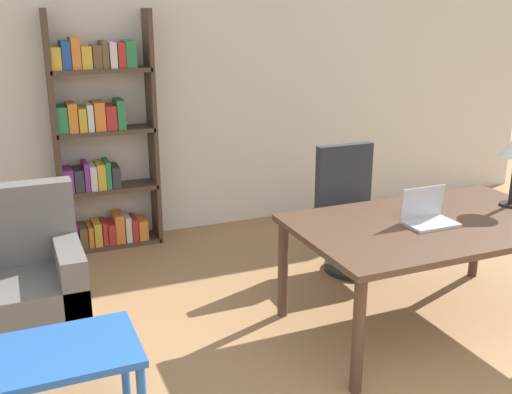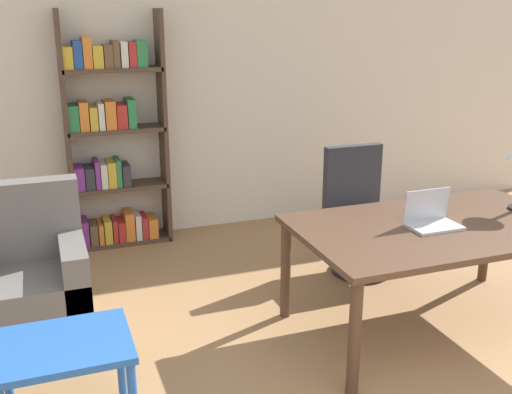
{
  "view_description": "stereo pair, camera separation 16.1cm",
  "coord_description": "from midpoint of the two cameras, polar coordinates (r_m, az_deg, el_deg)",
  "views": [
    {
      "loc": [
        -1.6,
        -0.87,
        2.04
      ],
      "look_at": [
        -0.29,
        2.25,
        0.99
      ],
      "focal_mm": 42.0,
      "sensor_mm": 36.0,
      "label": 1
    },
    {
      "loc": [
        -1.45,
        -0.93,
        2.04
      ],
      "look_at": [
        -0.29,
        2.25,
        0.99
      ],
      "focal_mm": 42.0,
      "sensor_mm": 36.0,
      "label": 2
    }
  ],
  "objects": [
    {
      "name": "bookshelf",
      "position": [
        5.4,
        -15.44,
        4.78
      ],
      "size": [
        0.86,
        0.28,
        2.07
      ],
      "color": "#4C3828",
      "rests_on": "ground_plane"
    },
    {
      "name": "side_table_blue",
      "position": [
        3.07,
        -18.7,
        -14.81
      ],
      "size": [
        0.63,
        0.51,
        0.54
      ],
      "color": "#2356A3",
      "rests_on": "ground_plane"
    },
    {
      "name": "laptop",
      "position": [
        3.97,
        14.92,
        -1.75
      ],
      "size": [
        0.32,
        0.22,
        0.23
      ],
      "color": "#B2B2B7",
      "rests_on": "desk"
    },
    {
      "name": "desk",
      "position": [
        4.05,
        15.37,
        -3.27
      ],
      "size": [
        1.81,
        1.08,
        0.74
      ],
      "color": "#4C3323",
      "rests_on": "ground_plane"
    },
    {
      "name": "wall_back",
      "position": [
        5.68,
        -7.14,
        10.16
      ],
      "size": [
        8.0,
        0.06,
        2.7
      ],
      "color": "beige",
      "rests_on": "ground_plane"
    },
    {
      "name": "armchair",
      "position": [
        4.18,
        -22.57,
        -8.4
      ],
      "size": [
        0.79,
        0.7,
        0.98
      ],
      "color": "#66605B",
      "rests_on": "ground_plane"
    },
    {
      "name": "office_chair",
      "position": [
        4.93,
        8.17,
        -1.47
      ],
      "size": [
        0.52,
        0.52,
        1.01
      ],
      "color": "black",
      "rests_on": "ground_plane"
    }
  ]
}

